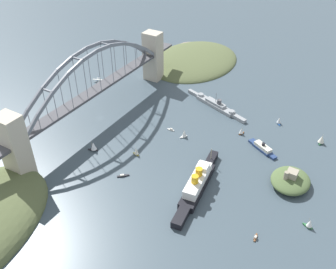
% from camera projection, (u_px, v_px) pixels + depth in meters
% --- Properties ---
extents(ground_plane, '(1400.00, 1400.00, 0.00)m').
position_uv_depth(ground_plane, '(100.00, 117.00, 374.15)').
color(ground_plane, '#3D4C56').
extents(harbor_arch_bridge, '(261.83, 19.19, 73.82)m').
position_uv_depth(harbor_arch_bridge, '(97.00, 91.00, 356.32)').
color(harbor_arch_bridge, '#BCB29E').
rests_on(harbor_arch_bridge, ground).
extents(headland_west_shore, '(135.03, 104.15, 17.48)m').
position_uv_depth(headland_west_shore, '(194.00, 60.00, 484.47)').
color(headland_west_shore, '#515B38').
rests_on(headland_west_shore, ground).
extents(ocean_liner, '(88.59, 19.20, 18.96)m').
position_uv_depth(ocean_liner, '(197.00, 183.00, 287.44)').
color(ocean_liner, black).
rests_on(ocean_liner, ground).
extents(naval_cruiser, '(31.06, 78.27, 16.05)m').
position_uv_depth(naval_cruiser, '(216.00, 105.00, 388.67)').
color(naval_cruiser, gray).
rests_on(naval_cruiser, ground).
extents(harbor_ferry_steamer, '(19.79, 30.41, 7.59)m').
position_uv_depth(harbor_ferry_steamer, '(263.00, 148.00, 329.64)').
color(harbor_ferry_steamer, navy).
rests_on(harbor_ferry_steamer, ground).
extents(fort_island_mid_harbor, '(34.64, 30.23, 14.85)m').
position_uv_depth(fort_island_mid_harbor, '(290.00, 180.00, 292.10)').
color(fort_island_mid_harbor, '#4C6038').
rests_on(fort_island_mid_harbor, ground).
extents(seaplane_taxiing_near_bridge, '(8.36, 11.09, 4.93)m').
position_uv_depth(seaplane_taxiing_near_bridge, '(98.00, 80.00, 434.86)').
color(seaplane_taxiing_near_bridge, '#B7B7B2').
rests_on(seaplane_taxiing_near_bridge, ground).
extents(small_boat_0, '(6.42, 8.99, 10.12)m').
position_uv_depth(small_boat_0, '(93.00, 146.00, 327.56)').
color(small_boat_0, black).
rests_on(small_boat_0, ground).
extents(small_boat_1, '(4.87, 7.31, 8.44)m').
position_uv_depth(small_boat_1, '(310.00, 223.00, 257.60)').
color(small_boat_1, '#2D6B3D').
rests_on(small_boat_1, ground).
extents(small_boat_2, '(2.04, 7.26, 2.14)m').
position_uv_depth(small_boat_2, '(171.00, 130.00, 355.26)').
color(small_boat_2, silver).
rests_on(small_boat_2, ground).
extents(small_boat_3, '(7.22, 5.73, 8.65)m').
position_uv_depth(small_boat_3, '(184.00, 133.00, 344.42)').
color(small_boat_3, silver).
rests_on(small_boat_3, ground).
extents(small_boat_4, '(4.23, 6.60, 8.06)m').
position_uv_depth(small_boat_4, '(136.00, 151.00, 323.02)').
color(small_boat_4, gold).
rests_on(small_boat_4, ground).
extents(small_boat_5, '(7.25, 2.30, 2.29)m').
position_uv_depth(small_boat_5, '(255.00, 237.00, 251.75)').
color(small_boat_5, brown).
rests_on(small_boat_5, ground).
extents(small_boat_6, '(6.54, 4.81, 7.91)m').
position_uv_depth(small_boat_6, '(241.00, 131.00, 348.34)').
color(small_boat_6, brown).
rests_on(small_boat_6, ground).
extents(small_boat_7, '(7.09, 5.76, 7.73)m').
position_uv_depth(small_boat_7, '(279.00, 120.00, 362.80)').
color(small_boat_7, '#234C8C').
rests_on(small_boat_7, ground).
extents(small_boat_8, '(10.17, 6.01, 9.35)m').
position_uv_depth(small_boat_8, '(322.00, 139.00, 336.31)').
color(small_boat_8, '#2D6B3D').
rests_on(small_boat_8, ground).
extents(small_boat_9, '(7.85, 8.16, 1.91)m').
position_uv_depth(small_boat_9, '(123.00, 176.00, 302.28)').
color(small_boat_9, black).
rests_on(small_boat_9, ground).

